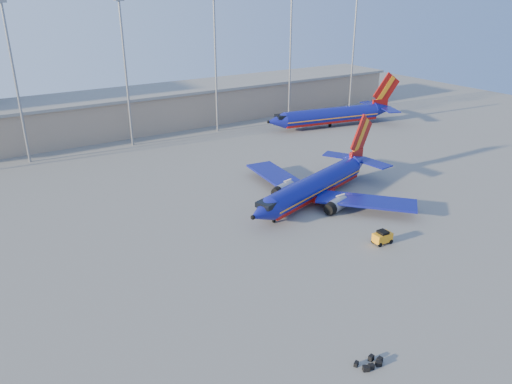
% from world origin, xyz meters
% --- Properties ---
extents(ground, '(220.00, 220.00, 0.00)m').
position_xyz_m(ground, '(0.00, 0.00, 0.00)').
color(ground, slate).
rests_on(ground, ground).
extents(terminal_building, '(122.00, 16.00, 8.50)m').
position_xyz_m(terminal_building, '(10.00, 58.00, 4.32)').
color(terminal_building, gray).
rests_on(terminal_building, ground).
extents(light_mast_row, '(101.60, 1.60, 28.65)m').
position_xyz_m(light_mast_row, '(5.00, 46.00, 17.55)').
color(light_mast_row, gray).
rests_on(light_mast_row, ground).
extents(aircraft_main, '(31.10, 29.42, 10.88)m').
position_xyz_m(aircraft_main, '(9.05, 3.12, 2.32)').
color(aircraft_main, navy).
rests_on(aircraft_main, ground).
extents(aircraft_second, '(34.39, 13.90, 11.73)m').
position_xyz_m(aircraft_second, '(39.91, 34.99, 2.69)').
color(aircraft_second, navy).
rests_on(aircraft_second, ground).
extents(baggage_tug, '(2.49, 1.58, 1.74)m').
position_xyz_m(baggage_tug, '(6.95, -12.64, 0.91)').
color(baggage_tug, orange).
rests_on(baggage_tug, ground).
extents(luggage_pile, '(2.57, 1.58, 0.52)m').
position_xyz_m(luggage_pile, '(-10.26, -28.13, 0.24)').
color(luggage_pile, black).
rests_on(luggage_pile, ground).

